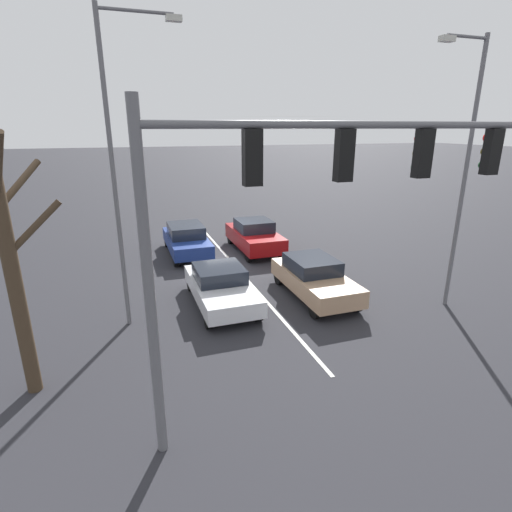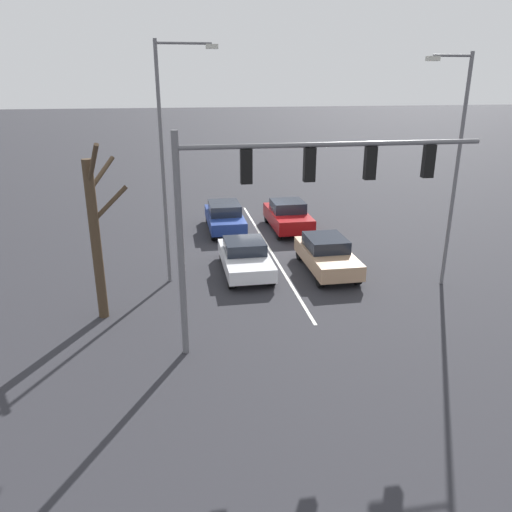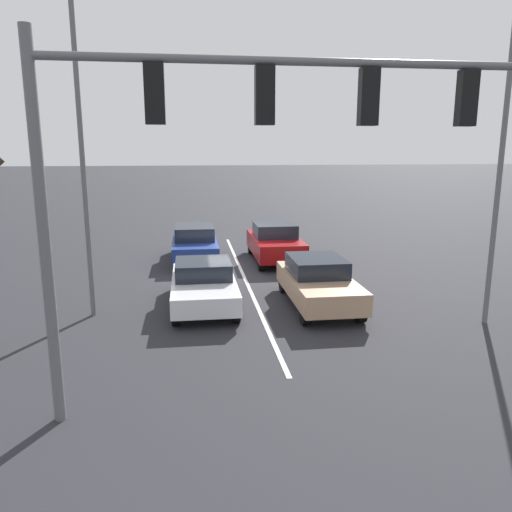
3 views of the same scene
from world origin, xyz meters
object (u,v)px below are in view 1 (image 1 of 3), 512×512
street_lamp_left_shoulder (463,164)px  bare_tree_near (15,272)px  traffic_signal_gantry (310,192)px  car_white_midlane_front (221,286)px  car_maroon_leftlane_second (254,236)px  car_tan_leftlane_front (314,277)px  car_navy_midlane_second (186,239)px  street_lamp_right_shoulder (120,157)px

street_lamp_left_shoulder → bare_tree_near: (12.98, 0.71, -1.93)m
traffic_signal_gantry → bare_tree_near: (5.71, -2.92, -1.91)m
car_white_midlane_front → car_maroon_leftlane_second: car_maroon_leftlane_second is taller
car_tan_leftlane_front → street_lamp_left_shoulder: street_lamp_left_shoulder is taller
car_tan_leftlane_front → traffic_signal_gantry: size_ratio=0.49×
street_lamp_left_shoulder → car_white_midlane_front: bearing=-19.5°
car_white_midlane_front → traffic_signal_gantry: traffic_signal_gantry is taller
traffic_signal_gantry → car_tan_leftlane_front: bearing=-119.1°
car_navy_midlane_second → bare_tree_near: bare_tree_near is taller
car_navy_midlane_second → street_lamp_right_shoulder: bearing=67.7°
car_white_midlane_front → car_navy_midlane_second: 6.35m
street_lamp_right_shoulder → street_lamp_left_shoulder: (-10.50, 2.15, -0.30)m
bare_tree_near → street_lamp_left_shoulder: bearing=-176.9°
car_tan_leftlane_front → street_lamp_left_shoulder: 6.24m
car_maroon_leftlane_second → street_lamp_left_shoulder: street_lamp_left_shoulder is taller
car_white_midlane_front → car_maroon_leftlane_second: size_ratio=0.99×
car_white_midlane_front → street_lamp_right_shoulder: bearing=9.7°
car_navy_midlane_second → street_lamp_right_shoulder: 8.68m
car_tan_leftlane_front → traffic_signal_gantry: (3.24, 5.82, 4.21)m
car_maroon_leftlane_second → street_lamp_right_shoulder: (6.22, 6.32, 4.48)m
street_lamp_right_shoulder → street_lamp_left_shoulder: bearing=168.5°
bare_tree_near → car_navy_midlane_second: bearing=-118.6°
car_white_midlane_front → car_navy_midlane_second: (0.17, -6.35, 0.09)m
car_white_midlane_front → street_lamp_left_shoulder: bearing=160.5°
car_white_midlane_front → car_maroon_leftlane_second: bearing=-119.1°
car_navy_midlane_second → street_lamp_left_shoulder: (-7.68, 9.01, 4.21)m
car_tan_leftlane_front → bare_tree_near: bare_tree_near is taller
bare_tree_near → car_maroon_leftlane_second: bearing=-133.5°
street_lamp_right_shoulder → bare_tree_near: size_ratio=1.51×
traffic_signal_gantry → street_lamp_left_shoulder: (-7.27, -3.64, 0.02)m
car_navy_midlane_second → car_maroon_leftlane_second: car_maroon_leftlane_second is taller
car_navy_midlane_second → car_tan_leftlane_front: bearing=118.1°
street_lamp_left_shoulder → bare_tree_near: bearing=3.1°
car_navy_midlane_second → traffic_signal_gantry: bearing=91.8°
car_tan_leftlane_front → traffic_signal_gantry: bearing=60.9°
car_tan_leftlane_front → bare_tree_near: bearing=18.0°
car_navy_midlane_second → street_lamp_right_shoulder: size_ratio=0.49×
car_white_midlane_front → car_navy_midlane_second: size_ratio=0.97×
car_white_midlane_front → street_lamp_right_shoulder: street_lamp_right_shoulder is taller
street_lamp_left_shoulder → traffic_signal_gantry: bearing=26.6°
car_white_midlane_front → traffic_signal_gantry: 7.61m
street_lamp_right_shoulder → bare_tree_near: 4.39m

